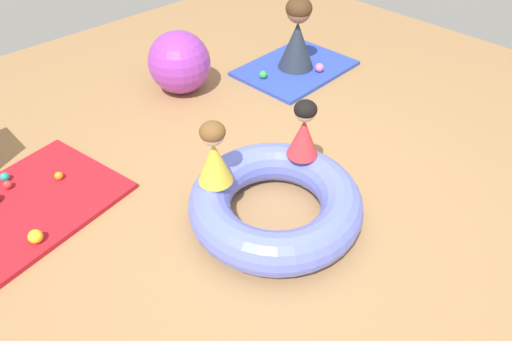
{
  "coord_description": "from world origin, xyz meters",
  "views": [
    {
      "loc": [
        -1.81,
        -1.68,
        2.43
      ],
      "look_at": [
        -0.08,
        0.13,
        0.33
      ],
      "focal_mm": 32.19,
      "sensor_mm": 36.0,
      "label": 1
    }
  ],
  "objects_px": {
    "inflatable_cushion": "(275,203)",
    "play_ball_teal": "(5,177)",
    "play_ball_green": "(263,75)",
    "child_in_yellow": "(214,154)",
    "play_ball_yellow": "(35,237)",
    "play_ball_pink": "(319,68)",
    "adult_seated": "(297,35)",
    "play_ball_red": "(8,185)",
    "play_ball_orange": "(59,176)",
    "child_in_red": "(304,130)",
    "exercise_ball_large": "(179,62)"
  },
  "relations": [
    {
      "from": "inflatable_cushion",
      "to": "child_in_red",
      "type": "height_order",
      "value": "child_in_red"
    },
    {
      "from": "inflatable_cushion",
      "to": "play_ball_teal",
      "type": "distance_m",
      "value": 2.15
    },
    {
      "from": "play_ball_pink",
      "to": "inflatable_cushion",
      "type": "bearing_deg",
      "value": -148.12
    },
    {
      "from": "child_in_red",
      "to": "play_ball_red",
      "type": "relative_size",
      "value": 6.87
    },
    {
      "from": "inflatable_cushion",
      "to": "adult_seated",
      "type": "xyz_separation_m",
      "value": [
        1.8,
        1.44,
        0.26
      ]
    },
    {
      "from": "adult_seated",
      "to": "play_ball_green",
      "type": "xyz_separation_m",
      "value": [
        -0.44,
        0.07,
        -0.33
      ]
    },
    {
      "from": "exercise_ball_large",
      "to": "adult_seated",
      "type": "bearing_deg",
      "value": -23.91
    },
    {
      "from": "exercise_ball_large",
      "to": "play_ball_teal",
      "type": "bearing_deg",
      "value": -173.17
    },
    {
      "from": "play_ball_green",
      "to": "play_ball_red",
      "type": "height_order",
      "value": "play_ball_green"
    },
    {
      "from": "child_in_yellow",
      "to": "play_ball_pink",
      "type": "relative_size",
      "value": 5.03
    },
    {
      "from": "child_in_yellow",
      "to": "play_ball_orange",
      "type": "bearing_deg",
      "value": 129.31
    },
    {
      "from": "child_in_yellow",
      "to": "play_ball_green",
      "type": "relative_size",
      "value": 5.88
    },
    {
      "from": "child_in_yellow",
      "to": "play_ball_red",
      "type": "bearing_deg",
      "value": 135.88
    },
    {
      "from": "adult_seated",
      "to": "play_ball_teal",
      "type": "bearing_deg",
      "value": -142.35
    },
    {
      "from": "inflatable_cushion",
      "to": "play_ball_pink",
      "type": "bearing_deg",
      "value": 31.88
    },
    {
      "from": "play_ball_green",
      "to": "play_ball_teal",
      "type": "xyz_separation_m",
      "value": [
        -2.63,
        0.23,
        -0.01
      ]
    },
    {
      "from": "play_ball_teal",
      "to": "play_ball_orange",
      "type": "distance_m",
      "value": 0.42
    },
    {
      "from": "child_in_yellow",
      "to": "play_ball_yellow",
      "type": "bearing_deg",
      "value": 158.73
    },
    {
      "from": "child_in_yellow",
      "to": "play_ball_red",
      "type": "height_order",
      "value": "child_in_yellow"
    },
    {
      "from": "play_ball_red",
      "to": "exercise_ball_large",
      "type": "height_order",
      "value": "exercise_ball_large"
    },
    {
      "from": "play_ball_yellow",
      "to": "child_in_yellow",
      "type": "bearing_deg",
      "value": -28.14
    },
    {
      "from": "inflatable_cushion",
      "to": "play_ball_teal",
      "type": "xyz_separation_m",
      "value": [
        -1.27,
        1.73,
        -0.07
      ]
    },
    {
      "from": "adult_seated",
      "to": "play_ball_pink",
      "type": "distance_m",
      "value": 0.42
    },
    {
      "from": "play_ball_red",
      "to": "exercise_ball_large",
      "type": "bearing_deg",
      "value": 9.85
    },
    {
      "from": "exercise_ball_large",
      "to": "inflatable_cushion",
      "type": "bearing_deg",
      "value": -107.83
    },
    {
      "from": "play_ball_pink",
      "to": "exercise_ball_large",
      "type": "bearing_deg",
      "value": 148.64
    },
    {
      "from": "play_ball_teal",
      "to": "play_ball_orange",
      "type": "relative_size",
      "value": 1.07
    },
    {
      "from": "child_in_yellow",
      "to": "exercise_ball_large",
      "type": "distance_m",
      "value": 1.85
    },
    {
      "from": "play_ball_teal",
      "to": "exercise_ball_large",
      "type": "distance_m",
      "value": 1.92
    },
    {
      "from": "play_ball_red",
      "to": "play_ball_orange",
      "type": "relative_size",
      "value": 1.03
    },
    {
      "from": "play_ball_yellow",
      "to": "exercise_ball_large",
      "type": "height_order",
      "value": "exercise_ball_large"
    },
    {
      "from": "play_ball_green",
      "to": "child_in_yellow",
      "type": "bearing_deg",
      "value": -144.3
    },
    {
      "from": "child_in_red",
      "to": "play_ball_teal",
      "type": "bearing_deg",
      "value": 168.34
    },
    {
      "from": "child_in_red",
      "to": "exercise_ball_large",
      "type": "distance_m",
      "value": 1.86
    },
    {
      "from": "play_ball_pink",
      "to": "play_ball_teal",
      "type": "relative_size",
      "value": 1.37
    },
    {
      "from": "adult_seated",
      "to": "play_ball_green",
      "type": "height_order",
      "value": "adult_seated"
    },
    {
      "from": "adult_seated",
      "to": "play_ball_red",
      "type": "relative_size",
      "value": 11.38
    },
    {
      "from": "adult_seated",
      "to": "play_ball_red",
      "type": "distance_m",
      "value": 3.11
    },
    {
      "from": "exercise_ball_large",
      "to": "play_ball_orange",
      "type": "bearing_deg",
      "value": -162.31
    },
    {
      "from": "play_ball_green",
      "to": "play_ball_yellow",
      "type": "xyz_separation_m",
      "value": [
        -2.72,
        -0.56,
        0.01
      ]
    },
    {
      "from": "play_ball_pink",
      "to": "play_ball_teal",
      "type": "xyz_separation_m",
      "value": [
        -3.17,
        0.55,
        -0.01
      ]
    },
    {
      "from": "child_in_red",
      "to": "play_ball_green",
      "type": "height_order",
      "value": "child_in_red"
    },
    {
      "from": "play_ball_teal",
      "to": "play_ball_red",
      "type": "bearing_deg",
      "value": -101.51
    },
    {
      "from": "adult_seated",
      "to": "exercise_ball_large",
      "type": "xyz_separation_m",
      "value": [
        -1.17,
        0.52,
        -0.1
      ]
    },
    {
      "from": "child_in_yellow",
      "to": "adult_seated",
      "type": "relative_size",
      "value": 0.63
    },
    {
      "from": "inflatable_cushion",
      "to": "child_in_yellow",
      "type": "distance_m",
      "value": 0.58
    },
    {
      "from": "play_ball_orange",
      "to": "play_ball_yellow",
      "type": "bearing_deg",
      "value": -128.47
    },
    {
      "from": "play_ball_green",
      "to": "play_ball_red",
      "type": "xyz_separation_m",
      "value": [
        -2.65,
        0.12,
        -0.01
      ]
    },
    {
      "from": "adult_seated",
      "to": "exercise_ball_large",
      "type": "relative_size",
      "value": 1.22
    },
    {
      "from": "play_ball_green",
      "to": "child_in_red",
      "type": "bearing_deg",
      "value": -124.58
    }
  ]
}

